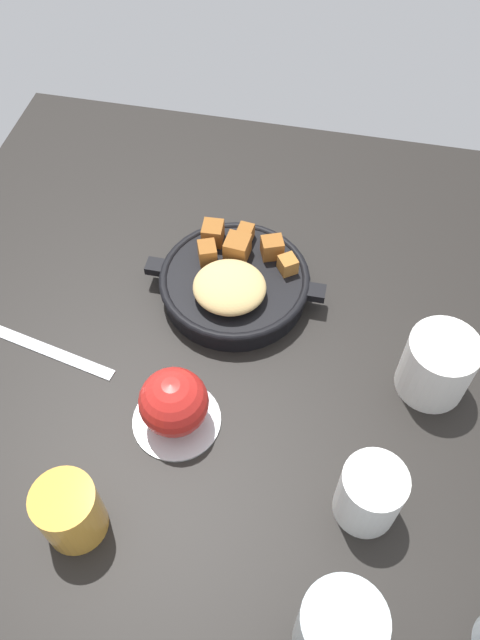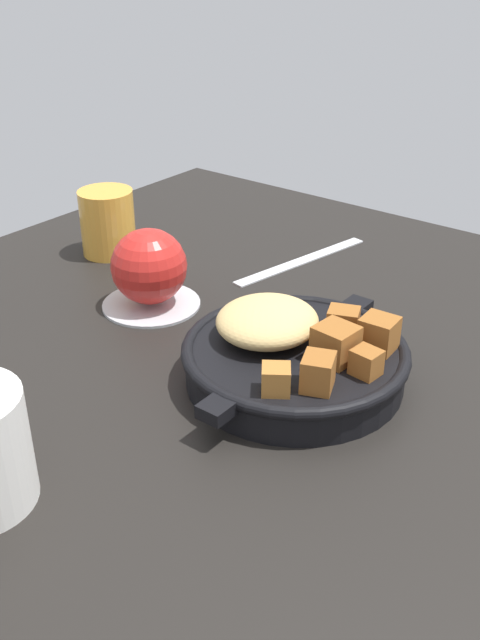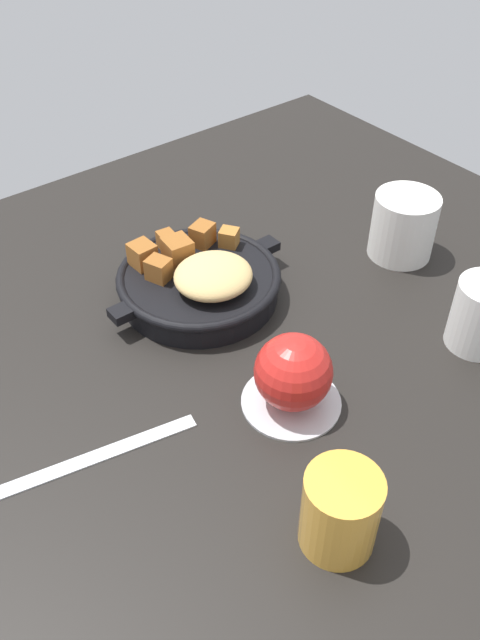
# 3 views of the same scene
# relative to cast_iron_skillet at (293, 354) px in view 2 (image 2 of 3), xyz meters

# --- Properties ---
(ground_plane) EXTENTS (0.99, 0.89, 0.02)m
(ground_plane) POSITION_rel_cast_iron_skillet_xyz_m (-0.04, 0.06, -0.04)
(ground_plane) COLOR black
(cast_iron_skillet) EXTENTS (0.25, 0.21, 0.07)m
(cast_iron_skillet) POSITION_rel_cast_iron_skillet_xyz_m (0.00, 0.00, 0.00)
(cast_iron_skillet) COLOR black
(cast_iron_skillet) RESTS_ON ground_plane
(saucer_plate) EXTENTS (0.11, 0.11, 0.01)m
(saucer_plate) POSITION_rel_cast_iron_skillet_xyz_m (0.03, 0.21, -0.02)
(saucer_plate) COLOR #B7BABF
(saucer_plate) RESTS_ON ground_plane
(red_apple) EXTENTS (0.08, 0.08, 0.08)m
(red_apple) POSITION_rel_cast_iron_skillet_xyz_m (0.03, 0.21, 0.02)
(red_apple) COLOR red
(red_apple) RESTS_ON saucer_plate
(butter_knife) EXTENTS (0.21, 0.06, 0.00)m
(butter_knife) POSITION_rel_cast_iron_skillet_xyz_m (0.23, 0.14, -0.03)
(butter_knife) COLOR silver
(butter_knife) RESTS_ON ground_plane
(juice_glass_amber) EXTENTS (0.07, 0.07, 0.08)m
(juice_glass_amber) POSITION_rel_cast_iron_skillet_xyz_m (0.10, 0.35, 0.01)
(juice_glass_amber) COLOR gold
(juice_glass_amber) RESTS_ON ground_plane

